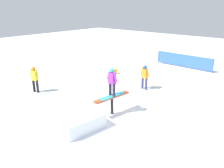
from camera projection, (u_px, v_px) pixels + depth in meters
ground_plane at (112, 114)px, 10.43m from camera, size 60.00×60.00×0.00m
rail_feature at (112, 99)px, 10.17m from camera, size 1.99×0.56×0.91m
snow_kicker_ramp at (79, 121)px, 9.18m from camera, size 2.00×1.74×0.63m
main_rider_on_rail at (112, 83)px, 9.89m from camera, size 1.38×0.69×1.35m
bystander_yellow at (35, 78)px, 12.73m from camera, size 0.31×0.64×1.56m
bystander_orange at (145, 76)px, 13.22m from camera, size 0.25×0.69×1.51m
loose_snowboard_white at (94, 87)px, 13.76m from camera, size 0.56×1.44×0.02m
backpack_on_snow at (115, 71)px, 16.47m from camera, size 0.36×0.37×0.34m
safety_fence at (184, 60)px, 17.94m from camera, size 0.16×4.79×1.10m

